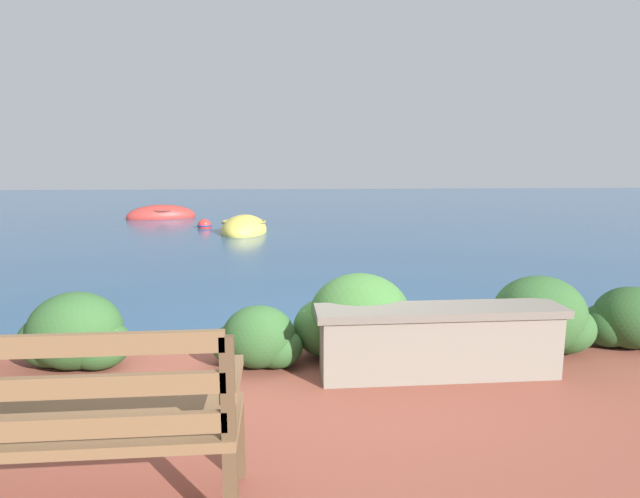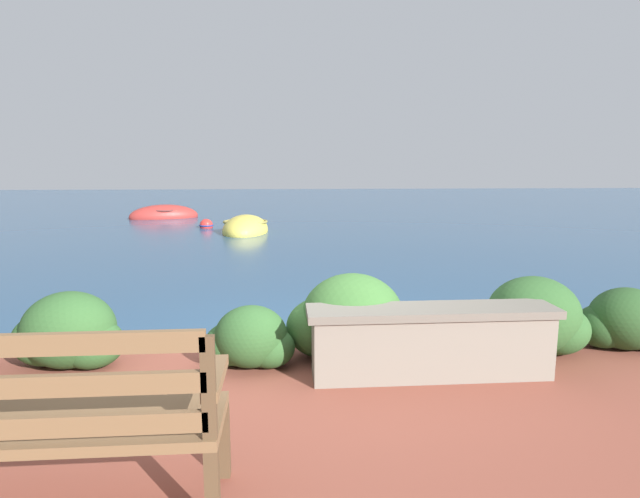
{
  "view_description": "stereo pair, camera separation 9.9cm",
  "coord_description": "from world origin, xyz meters",
  "px_view_note": "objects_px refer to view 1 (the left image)",
  "views": [
    {
      "loc": [
        -0.26,
        -4.26,
        1.79
      ],
      "look_at": [
        0.61,
        5.81,
        0.15
      ],
      "focal_mm": 28.0,
      "sensor_mm": 36.0,
      "label": 1
    },
    {
      "loc": [
        -0.16,
        -4.27,
        1.79
      ],
      "look_at": [
        0.61,
        5.81,
        0.15
      ],
      "focal_mm": 28.0,
      "sensor_mm": 36.0,
      "label": 2
    }
  ],
  "objects_px": {
    "rowboat_mid": "(162,216)",
    "mooring_buoy": "(204,226)",
    "park_bench": "(81,419)",
    "rowboat_nearest": "(244,230)"
  },
  "relations": [
    {
      "from": "park_bench",
      "to": "mooring_buoy",
      "type": "bearing_deg",
      "value": 103.53
    },
    {
      "from": "park_bench",
      "to": "mooring_buoy",
      "type": "xyz_separation_m",
      "value": [
        -1.35,
        13.24,
        -0.63
      ]
    },
    {
      "from": "rowboat_mid",
      "to": "mooring_buoy",
      "type": "distance_m",
      "value": 3.66
    },
    {
      "from": "mooring_buoy",
      "to": "rowboat_mid",
      "type": "bearing_deg",
      "value": 122.53
    },
    {
      "from": "mooring_buoy",
      "to": "park_bench",
      "type": "bearing_deg",
      "value": -84.16
    },
    {
      "from": "rowboat_mid",
      "to": "mooring_buoy",
      "type": "bearing_deg",
      "value": -76.3
    },
    {
      "from": "rowboat_nearest",
      "to": "rowboat_mid",
      "type": "distance_m",
      "value": 5.42
    },
    {
      "from": "rowboat_nearest",
      "to": "mooring_buoy",
      "type": "relative_size",
      "value": 5.27
    },
    {
      "from": "park_bench",
      "to": "rowboat_nearest",
      "type": "bearing_deg",
      "value": 98.04
    },
    {
      "from": "rowboat_mid",
      "to": "mooring_buoy",
      "type": "xyz_separation_m",
      "value": [
        1.97,
        -3.08,
        -0.0
      ]
    }
  ]
}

